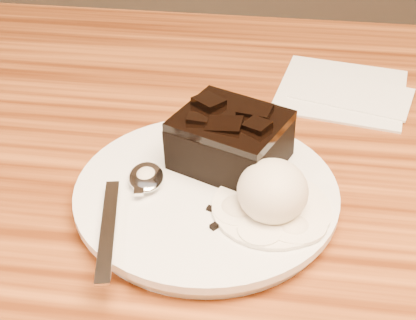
# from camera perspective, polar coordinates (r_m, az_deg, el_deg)

# --- Properties ---
(plate) EXTENTS (0.22, 0.22, 0.02)m
(plate) POSITION_cam_1_polar(r_m,az_deg,el_deg) (0.50, -0.15, -3.49)
(plate) COLOR white
(plate) RESTS_ON dining_table
(brownie) EXTENTS (0.11, 0.11, 0.04)m
(brownie) POSITION_cam_1_polar(r_m,az_deg,el_deg) (0.52, 2.17, 1.66)
(brownie) COLOR black
(brownie) RESTS_ON plate
(ice_cream_scoop) EXTENTS (0.06, 0.06, 0.05)m
(ice_cream_scoop) POSITION_cam_1_polar(r_m,az_deg,el_deg) (0.47, 6.28, -3.00)
(ice_cream_scoop) COLOR #F1E2CB
(ice_cream_scoop) RESTS_ON plate
(melt_puddle) EXTENTS (0.10, 0.10, 0.00)m
(melt_puddle) POSITION_cam_1_polar(r_m,az_deg,el_deg) (0.48, 6.14, -4.70)
(melt_puddle) COLOR white
(melt_puddle) RESTS_ON plate
(spoon) EXTENTS (0.06, 0.17, 0.01)m
(spoon) POSITION_cam_1_polar(r_m,az_deg,el_deg) (0.50, -6.01, -1.80)
(spoon) COLOR silver
(spoon) RESTS_ON plate
(napkin) EXTENTS (0.16, 0.16, 0.01)m
(napkin) POSITION_cam_1_polar(r_m,az_deg,el_deg) (0.69, 12.84, 6.67)
(napkin) COLOR white
(napkin) RESTS_ON dining_table
(crumb_a) EXTENTS (0.01, 0.01, 0.00)m
(crumb_a) POSITION_cam_1_polar(r_m,az_deg,el_deg) (0.46, 0.60, -6.46)
(crumb_a) COLOR black
(crumb_a) RESTS_ON plate
(crumb_b) EXTENTS (0.01, 0.01, 0.00)m
(crumb_b) POSITION_cam_1_polar(r_m,az_deg,el_deg) (0.48, 0.20, -4.72)
(crumb_b) COLOR black
(crumb_b) RESTS_ON plate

